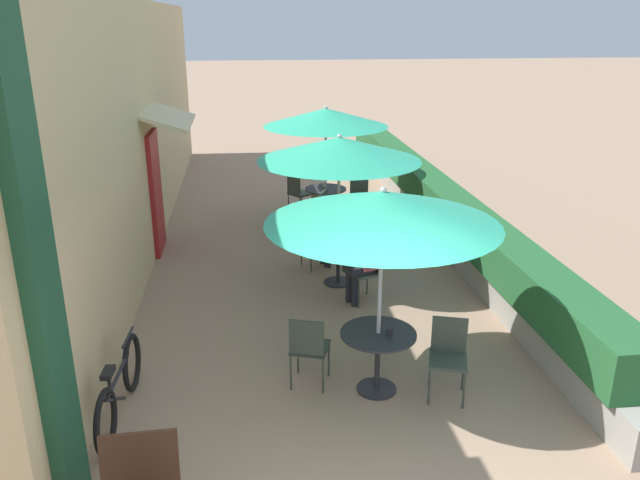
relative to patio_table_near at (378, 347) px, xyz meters
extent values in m
cube|color=#D6B784|center=(-3.06, 5.61, 1.57)|extent=(0.24, 15.23, 4.20)
cube|color=#19472D|center=(-2.88, -1.41, 1.57)|extent=(0.12, 0.56, 4.20)
cube|color=maroon|center=(-2.90, 4.85, 0.52)|extent=(0.08, 0.96, 2.10)
cube|color=beige|center=(-2.59, 4.85, 1.82)|extent=(0.78, 1.80, 0.30)
cube|color=gray|center=(2.24, 5.51, -0.30)|extent=(0.44, 14.23, 0.45)
cube|color=#235B2D|center=(2.24, 5.51, 0.20)|extent=(0.60, 13.52, 0.56)
cylinder|color=#28282D|center=(0.00, 0.00, -0.52)|extent=(0.44, 0.44, 0.02)
cylinder|color=#28282D|center=(0.00, 0.00, -0.17)|extent=(0.06, 0.06, 0.69)
cylinder|color=#28282D|center=(0.00, 0.00, 0.17)|extent=(0.82, 0.82, 0.02)
cylinder|color=#B7B7BC|center=(0.00, 0.00, 0.59)|extent=(0.04, 0.04, 2.23)
cone|color=#2DAD84|center=(0.00, 0.00, 1.58)|extent=(2.40, 2.40, 0.34)
sphere|color=#B7B7BC|center=(0.00, 0.00, 1.76)|extent=(0.07, 0.07, 0.07)
cube|color=#384238|center=(-0.72, 0.23, -0.08)|extent=(0.50, 0.50, 0.04)
cube|color=#384238|center=(-0.77, 0.05, 0.13)|extent=(0.37, 0.14, 0.42)
cylinder|color=#384238|center=(-0.49, 0.35, -0.30)|extent=(0.02, 0.02, 0.45)
cylinder|color=#384238|center=(-0.83, 0.46, -0.30)|extent=(0.02, 0.02, 0.45)
cylinder|color=#384238|center=(-0.60, 0.00, -0.30)|extent=(0.02, 0.02, 0.45)
cylinder|color=#384238|center=(-0.94, 0.11, -0.30)|extent=(0.02, 0.02, 0.45)
cube|color=#384238|center=(0.72, -0.23, -0.08)|extent=(0.50, 0.50, 0.04)
cube|color=#384238|center=(0.77, -0.05, 0.13)|extent=(0.37, 0.14, 0.42)
cylinder|color=#384238|center=(0.49, -0.35, -0.30)|extent=(0.02, 0.02, 0.45)
cylinder|color=#384238|center=(0.83, -0.46, -0.30)|extent=(0.02, 0.02, 0.45)
cylinder|color=#384238|center=(0.60, 0.00, -0.30)|extent=(0.02, 0.02, 0.45)
cylinder|color=#384238|center=(0.94, -0.11, -0.30)|extent=(0.02, 0.02, 0.45)
cylinder|color=#232328|center=(0.10, -0.07, 0.22)|extent=(0.07, 0.07, 0.09)
cylinder|color=#28282D|center=(0.01, 2.99, -0.52)|extent=(0.44, 0.44, 0.02)
cylinder|color=#28282D|center=(0.01, 2.99, -0.17)|extent=(0.06, 0.06, 0.69)
cylinder|color=#28282D|center=(0.01, 2.99, 0.17)|extent=(0.82, 0.82, 0.02)
cylinder|color=#B7B7BC|center=(0.01, 2.99, 0.59)|extent=(0.04, 0.04, 2.23)
cone|color=#2DAD84|center=(0.01, 2.99, 1.58)|extent=(2.40, 2.40, 0.34)
sphere|color=#B7B7BC|center=(0.01, 2.99, 1.76)|extent=(0.07, 0.07, 0.07)
cube|color=#384238|center=(-0.25, 3.70, -0.08)|extent=(0.51, 0.51, 0.04)
cube|color=#384238|center=(-0.42, 3.63, 0.13)|extent=(0.16, 0.37, 0.42)
cylinder|color=#384238|center=(-0.02, 3.59, -0.30)|extent=(0.02, 0.02, 0.45)
cylinder|color=#384238|center=(-0.15, 3.93, -0.30)|extent=(0.02, 0.02, 0.45)
cylinder|color=#384238|center=(-0.36, 3.46, -0.30)|extent=(0.02, 0.02, 0.45)
cylinder|color=#384238|center=(-0.48, 3.80, -0.30)|extent=(0.02, 0.02, 0.45)
cylinder|color=#23232D|center=(-0.05, 3.68, -0.29)|extent=(0.11, 0.11, 0.47)
cylinder|color=#23232D|center=(-0.11, 3.83, -0.29)|extent=(0.11, 0.11, 0.47)
cube|color=#23232D|center=(-0.17, 3.73, 0.00)|extent=(0.44, 0.41, 0.12)
cube|color=white|center=(-0.27, 3.69, 0.25)|extent=(0.33, 0.40, 0.50)
sphere|color=brown|center=(-0.25, 3.70, 0.62)|extent=(0.20, 0.20, 0.20)
cube|color=#384238|center=(0.28, 2.29, -0.08)|extent=(0.51, 0.51, 0.04)
cube|color=#384238|center=(0.45, 2.35, 0.13)|extent=(0.16, 0.37, 0.42)
cylinder|color=#384238|center=(0.04, 2.39, -0.30)|extent=(0.02, 0.02, 0.45)
cylinder|color=#384238|center=(0.17, 2.05, -0.30)|extent=(0.02, 0.02, 0.45)
cylinder|color=#384238|center=(0.38, 2.52, -0.30)|extent=(0.02, 0.02, 0.45)
cylinder|color=#384238|center=(0.51, 2.18, -0.30)|extent=(0.02, 0.02, 0.45)
cylinder|color=#23232D|center=(0.08, 2.30, -0.29)|extent=(0.11, 0.11, 0.47)
cylinder|color=#23232D|center=(0.14, 2.15, -0.29)|extent=(0.11, 0.11, 0.47)
cube|color=#23232D|center=(0.19, 2.26, 0.00)|extent=(0.44, 0.41, 0.12)
cube|color=#AD424C|center=(0.29, 2.29, 0.25)|extent=(0.33, 0.40, 0.50)
sphere|color=#A87556|center=(0.28, 2.29, 0.62)|extent=(0.20, 0.20, 0.20)
cylinder|color=#232328|center=(0.16, 3.06, 0.22)|extent=(0.07, 0.07, 0.09)
cylinder|color=#28282D|center=(0.22, 6.04, -0.52)|extent=(0.44, 0.44, 0.02)
cylinder|color=#28282D|center=(0.22, 6.04, -0.17)|extent=(0.06, 0.06, 0.69)
cylinder|color=#28282D|center=(0.22, 6.04, 0.17)|extent=(0.82, 0.82, 0.02)
cylinder|color=#B7B7BC|center=(0.22, 6.04, 0.59)|extent=(0.04, 0.04, 2.23)
cone|color=#2DAD84|center=(0.22, 6.04, 1.58)|extent=(2.40, 2.40, 0.34)
sphere|color=#B7B7BC|center=(0.22, 6.04, 1.76)|extent=(0.07, 0.07, 0.07)
cube|color=#384238|center=(0.96, 6.13, -0.08)|extent=(0.44, 0.44, 0.04)
cube|color=#384238|center=(0.94, 6.31, 0.13)|extent=(0.38, 0.07, 0.42)
cylinder|color=#384238|center=(0.80, 5.93, -0.30)|extent=(0.02, 0.02, 0.45)
cylinder|color=#384238|center=(1.16, 5.97, -0.30)|extent=(0.02, 0.02, 0.45)
cylinder|color=#384238|center=(0.76, 6.29, -0.30)|extent=(0.02, 0.02, 0.45)
cylinder|color=#384238|center=(1.12, 6.33, -0.30)|extent=(0.02, 0.02, 0.45)
cube|color=#384238|center=(-0.23, 6.65, -0.08)|extent=(0.56, 0.56, 0.04)
cube|color=#384238|center=(-0.38, 6.54, 0.13)|extent=(0.25, 0.32, 0.42)
cylinder|color=#384238|center=(0.02, 6.61, -0.30)|extent=(0.02, 0.02, 0.45)
cylinder|color=#384238|center=(-0.19, 6.90, -0.30)|extent=(0.02, 0.02, 0.45)
cylinder|color=#384238|center=(-0.27, 6.40, -0.30)|extent=(0.02, 0.02, 0.45)
cylinder|color=#384238|center=(-0.48, 6.69, -0.30)|extent=(0.02, 0.02, 0.45)
cube|color=#384238|center=(-0.09, 5.36, -0.08)|extent=(0.53, 0.53, 0.04)
cube|color=#384238|center=(0.08, 5.28, 0.13)|extent=(0.18, 0.36, 0.42)
cylinder|color=#384238|center=(-0.18, 5.59, -0.30)|extent=(0.02, 0.02, 0.45)
cylinder|color=#384238|center=(-0.32, 5.26, -0.30)|extent=(0.02, 0.02, 0.45)
cylinder|color=#384238|center=(0.15, 5.45, -0.30)|extent=(0.02, 0.02, 0.45)
cylinder|color=#384238|center=(0.01, 5.12, -0.30)|extent=(0.02, 0.02, 0.45)
cylinder|color=white|center=(0.21, 6.20, 0.22)|extent=(0.07, 0.07, 0.09)
torus|color=black|center=(-2.68, 0.37, -0.21)|extent=(0.10, 0.64, 0.64)
torus|color=black|center=(-2.75, -0.71, -0.21)|extent=(0.10, 0.64, 0.64)
cylinder|color=black|center=(-2.71, -0.17, -0.03)|extent=(0.09, 0.84, 0.04)
cylinder|color=black|center=(-2.72, -0.36, -0.19)|extent=(0.08, 0.62, 0.40)
cylinder|color=black|center=(-2.73, -0.46, 0.06)|extent=(0.04, 0.04, 0.22)
cube|color=black|center=(-2.73, -0.46, 0.17)|extent=(0.11, 0.23, 0.05)
cylinder|color=black|center=(-2.68, 0.33, 0.13)|extent=(0.06, 0.46, 0.03)
camera|label=1|loc=(-1.35, -5.85, 3.37)|focal=35.00mm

